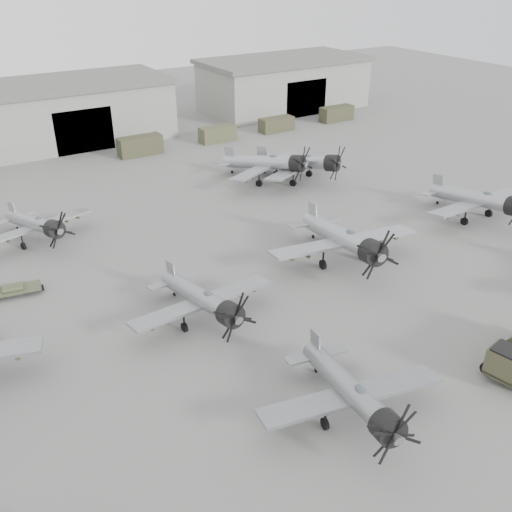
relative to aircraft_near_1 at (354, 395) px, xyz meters
The scene contains 14 objects.
ground 5.86m from the aircraft_near_1, 61.62° to the left, with size 220.00×220.00×0.00m, color slate.
hangar_center 66.86m from the aircraft_near_1, 87.77° to the left, with size 29.00×14.80×8.70m.
hangar_right 78.18m from the aircraft_near_1, 58.70° to the left, with size 29.00×14.80×8.70m.
support_truck_4 55.48m from the aircraft_near_1, 81.12° to the left, with size 6.08×2.20×2.59m, color #3B3C27.
support_truck_5 58.59m from the aircraft_near_1, 69.33° to the left, with size 5.37×2.20×2.23m, color #484A30.
support_truck_6 63.06m from the aircraft_near_1, 60.37° to the left, with size 5.52×2.20×2.14m, color #3E3D28.
support_truck_7 69.79m from the aircraft_near_1, 51.76° to the left, with size 5.77×2.20×2.36m, color #3A3B27.
aircraft_near_1 is the anchor object (origin of this frame).
aircraft_mid_1 13.93m from the aircraft_near_1, 101.14° to the left, with size 11.62×10.45×4.64m.
aircraft_mid_2 19.54m from the aircraft_near_1, 51.68° to the left, with size 13.95×12.55×5.54m.
aircraft_mid_3 33.76m from the aircraft_near_1, 27.02° to the left, with size 12.71×11.44×5.12m.
aircraft_far_0 35.47m from the aircraft_near_1, 106.30° to the left, with size 11.15×10.04×4.44m.
aircraft_far_1 40.63m from the aircraft_near_1, 58.17° to the left, with size 12.79×11.60×5.24m.
aircraft_extra_480 40.71m from the aircraft_near_1, 63.92° to the left, with size 12.79×11.60×5.24m.
Camera 1 is at (-20.86, -23.33, 24.71)m, focal length 40.00 mm.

